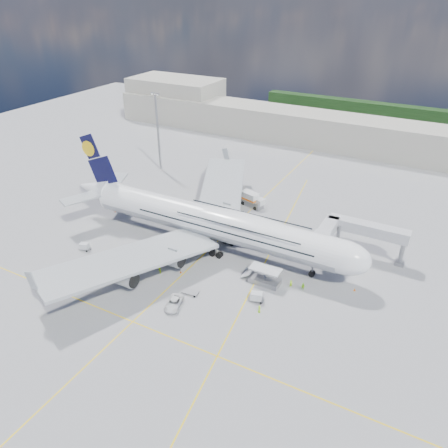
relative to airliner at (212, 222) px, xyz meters
The scene contains 32 objects.
ground 12.13m from the airliner, 91.49° to the right, with size 300.00×300.00×0.00m, color gray.
taxi_line_main 12.13m from the airliner, 91.49° to the right, with size 0.25×220.00×0.01m, color yellow.
taxi_line_cross 30.78m from the airliner, 90.50° to the right, with size 120.00×0.25×0.01m, color yellow.
taxi_line_diag 15.36m from the airliner, ahead, with size 0.25×100.00×0.01m, color yellow.
airliner is the anchor object (origin of this frame).
jet_bridge 31.50m from the airliner, 20.31° to the left, with size 18.80×12.10×8.50m.
cargo_loader 18.87m from the airliner, 23.23° to the right, with size 8.53×3.20×3.67m.
light_mast 53.72m from the airliner, 139.00° to the left, with size 3.00×0.70×25.50m.
terminal 85.00m from the airliner, 90.18° to the left, with size 180.00×16.00×12.00m, color #B2AD9E.
hangar 114.20m from the airliner, 127.98° to the left, with size 40.00×22.00×18.00m, color #B2AD9E.
tree_line 135.97m from the airliner, 73.00° to the left, with size 160.00×6.00×8.00m, color #193814.
dolly_row_a 26.25m from the airliner, 126.50° to the right, with size 3.26×2.43×0.43m.
dolly_row_b 17.15m from the airliner, 123.85° to the right, with size 3.81×2.93×0.50m.
dolly_row_c 22.36m from the airliner, 135.83° to the right, with size 3.50×2.72×0.45m.
dolly_back 31.02m from the airliner, 149.50° to the right, with size 3.12×2.30×1.77m.
dolly_nose_far 22.88m from the airliner, 37.09° to the right, with size 3.35×2.40×1.91m.
dolly_nose_near 19.41m from the airliner, 74.69° to the right, with size 3.49×2.14×0.49m.
baggage_tug 16.67m from the airliner, 148.38° to the right, with size 3.25×1.83×1.93m.
catering_truck_inner 24.75m from the airliner, 92.49° to the left, with size 7.47×4.38×4.17m.
catering_truck_outer 45.00m from the airliner, 117.32° to the left, with size 6.76×3.22×3.90m.
service_van 23.78m from the airliner, 79.73° to the right, with size 2.59×5.62×1.56m, color silver.
crew_nose 23.68m from the airliner, 14.90° to the right, with size 0.62×0.41×1.71m, color #BFFF1A.
crew_loader 25.99m from the airliner, 12.77° to the right, with size 0.80×0.63×1.65m, color #8FE217.
crew_wing 14.21m from the airliner, 121.71° to the right, with size 1.07×0.44×1.82m, color #A8FF1A.
crew_van 26.19m from the airliner, 39.71° to the right, with size 0.77×0.50×1.58m, color #A1EC18.
crew_tug 16.85m from the airliner, 107.58° to the right, with size 1.01×0.58×1.56m, color #C1F81A.
cone_nose 34.82m from the airliner, ahead, with size 0.48×0.48×0.61m.
cone_wing_left_inner 15.13m from the airliner, 108.86° to the left, with size 0.40×0.40×0.51m.
cone_wing_left_outer 31.98m from the airliner, 109.11° to the left, with size 0.50×0.50×0.64m.
cone_wing_right_inner 14.21m from the airliner, 94.08° to the right, with size 0.40×0.40×0.51m.
cone_wing_right_outer 37.27m from the airliner, 118.70° to the right, with size 0.50×0.50×0.63m.
cone_tail 33.57m from the airliner, behind, with size 0.46×0.46×0.59m.
Camera 1 is at (44.85, -66.95, 56.03)m, focal length 35.00 mm.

